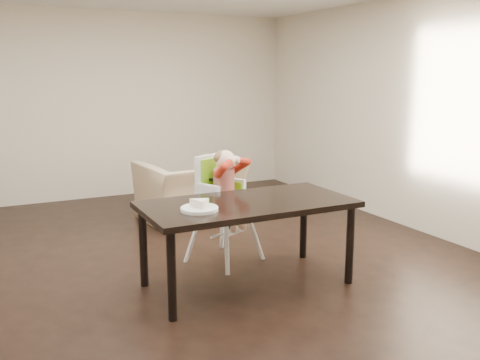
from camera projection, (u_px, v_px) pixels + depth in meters
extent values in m
plane|color=black|center=(182.00, 276.00, 4.90)|extent=(7.00, 7.00, 0.00)
cube|color=beige|center=(95.00, 106.00, 7.70)|extent=(6.00, 0.02, 2.70)
cube|color=beige|center=(433.00, 116.00, 5.93)|extent=(0.02, 7.00, 2.70)
cube|color=black|center=(247.00, 204.00, 4.57)|extent=(1.80, 0.90, 0.05)
cylinder|color=black|center=(172.00, 276.00, 3.96)|extent=(0.07, 0.07, 0.70)
cylinder|color=black|center=(350.00, 245.00, 4.67)|extent=(0.07, 0.07, 0.70)
cylinder|color=black|center=(143.00, 247.00, 4.61)|extent=(0.07, 0.07, 0.70)
cylinder|color=black|center=(304.00, 224.00, 5.32)|extent=(0.07, 0.07, 0.70)
cylinder|color=white|center=(227.00, 241.00, 4.95)|extent=(0.06, 0.06, 0.59)
cylinder|color=white|center=(254.00, 231.00, 5.27)|extent=(0.06, 0.06, 0.59)
cylinder|color=white|center=(194.00, 233.00, 5.21)|extent=(0.06, 0.06, 0.59)
cylinder|color=white|center=(222.00, 224.00, 5.53)|extent=(0.06, 0.06, 0.59)
cube|color=white|center=(224.00, 203.00, 5.18)|extent=(0.54, 0.52, 0.05)
cube|color=#7ECB1A|center=(224.00, 199.00, 5.18)|extent=(0.44, 0.43, 0.03)
cube|color=white|center=(211.00, 177.00, 5.23)|extent=(0.40, 0.22, 0.44)
cube|color=#7ECB1A|center=(214.00, 178.00, 5.22)|extent=(0.33, 0.17, 0.40)
cube|color=black|center=(215.00, 180.00, 5.12)|extent=(0.11, 0.18, 0.02)
cube|color=black|center=(224.00, 178.00, 5.22)|extent=(0.11, 0.18, 0.02)
cylinder|color=red|center=(224.00, 183.00, 5.14)|extent=(0.32, 0.32, 0.28)
sphere|color=beige|center=(226.00, 160.00, 5.09)|extent=(0.25, 0.25, 0.19)
ellipsoid|color=brown|center=(223.00, 158.00, 5.10)|extent=(0.25, 0.25, 0.14)
sphere|color=beige|center=(231.00, 161.00, 5.00)|extent=(0.11, 0.11, 0.08)
sphere|color=beige|center=(236.00, 160.00, 5.05)|extent=(0.11, 0.11, 0.08)
cylinder|color=white|center=(199.00, 209.00, 4.26)|extent=(0.39, 0.39, 0.02)
torus|color=white|center=(199.00, 208.00, 4.26)|extent=(0.39, 0.39, 0.02)
imported|color=tan|center=(189.00, 182.00, 6.63)|extent=(1.22, 0.88, 0.99)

